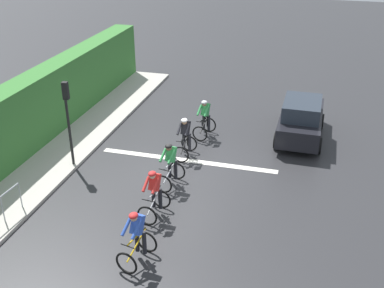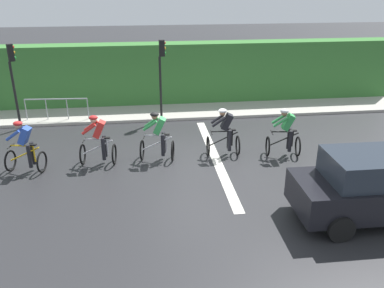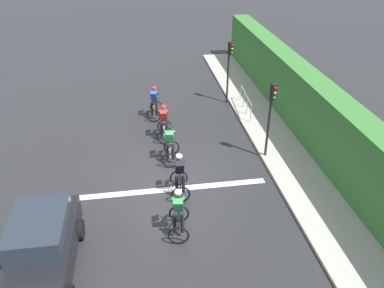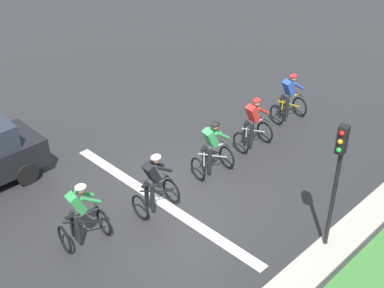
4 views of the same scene
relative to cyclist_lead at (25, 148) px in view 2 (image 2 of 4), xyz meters
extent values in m
plane|color=#28282B|center=(0.26, -5.21, -0.80)|extent=(80.00, 80.00, 0.00)
cube|color=#ADA89E|center=(5.52, -3.21, -0.74)|extent=(2.80, 24.97, 0.12)
cube|color=gray|center=(6.42, -3.21, -0.49)|extent=(0.44, 24.97, 0.62)
cube|color=#387533|center=(6.72, -3.21, 0.63)|extent=(1.10, 24.97, 2.85)
cube|color=silver|center=(0.26, -6.00, -0.79)|extent=(7.00, 0.30, 0.01)
torus|color=black|center=(0.11, 0.54, -0.46)|extent=(0.68, 0.20, 0.68)
torus|color=black|center=(-0.10, -0.46, -0.46)|extent=(0.68, 0.20, 0.68)
cylinder|color=gold|center=(0.01, 0.04, -0.21)|extent=(0.25, 0.98, 0.51)
cylinder|color=gold|center=(-0.06, -0.26, -0.18)|extent=(0.04, 0.04, 0.55)
cylinder|color=gold|center=(0.02, 0.09, 0.07)|extent=(0.19, 0.71, 0.04)
cube|color=black|center=(-0.06, -0.26, 0.11)|extent=(0.14, 0.24, 0.04)
cylinder|color=black|center=(0.09, 0.44, 0.04)|extent=(0.42, 0.12, 0.03)
cube|color=#2D51B7|center=(-0.01, -0.06, 0.41)|extent=(0.38, 0.46, 0.57)
sphere|color=tan|center=(0.02, 0.09, 0.72)|extent=(0.20, 0.20, 0.20)
ellipsoid|color=red|center=(0.02, 0.09, 0.79)|extent=(0.29, 0.32, 0.14)
cylinder|color=black|center=(-0.15, -0.14, -0.23)|extent=(0.12, 0.12, 0.74)
cylinder|color=black|center=(0.08, -0.19, -0.23)|extent=(0.12, 0.12, 0.74)
cylinder|color=#2D51B7|center=(-0.11, 0.25, 0.47)|extent=(0.19, 0.49, 0.37)
cylinder|color=#2D51B7|center=(0.20, 0.18, 0.47)|extent=(0.19, 0.49, 0.37)
torus|color=black|center=(0.33, -1.64, -0.46)|extent=(0.68, 0.14, 0.68)
torus|color=black|center=(0.21, -2.66, -0.46)|extent=(0.68, 0.14, 0.68)
cylinder|color=silver|center=(0.27, -2.15, -0.21)|extent=(0.15, 0.99, 0.51)
cylinder|color=silver|center=(0.24, -2.46, -0.18)|extent=(0.04, 0.04, 0.55)
cylinder|color=silver|center=(0.28, -2.10, 0.07)|extent=(0.12, 0.71, 0.04)
cube|color=black|center=(0.24, -2.46, 0.11)|extent=(0.12, 0.23, 0.04)
cylinder|color=black|center=(0.32, -1.75, 0.04)|extent=(0.42, 0.08, 0.03)
cube|color=red|center=(0.26, -2.25, 0.41)|extent=(0.34, 0.44, 0.57)
sphere|color=beige|center=(0.28, -2.10, 0.72)|extent=(0.20, 0.20, 0.20)
ellipsoid|color=red|center=(0.28, -2.10, 0.79)|extent=(0.27, 0.31, 0.14)
cylinder|color=black|center=(0.13, -2.34, -0.23)|extent=(0.12, 0.12, 0.74)
cylinder|color=black|center=(0.37, -2.37, -0.23)|extent=(0.12, 0.12, 0.74)
cylinder|color=red|center=(0.13, -1.95, 0.47)|extent=(0.14, 0.48, 0.37)
cylinder|color=red|center=(0.45, -1.99, 0.47)|extent=(0.14, 0.48, 0.37)
torus|color=black|center=(0.44, -3.56, -0.46)|extent=(0.68, 0.18, 0.68)
torus|color=black|center=(0.26, -4.56, -0.46)|extent=(0.68, 0.18, 0.68)
cylinder|color=silver|center=(0.35, -4.06, -0.21)|extent=(0.22, 0.98, 0.51)
cylinder|color=silver|center=(0.30, -4.36, -0.18)|extent=(0.04, 0.04, 0.55)
cylinder|color=silver|center=(0.36, -4.01, 0.07)|extent=(0.17, 0.71, 0.04)
cube|color=black|center=(0.30, -4.36, 0.11)|extent=(0.14, 0.23, 0.04)
cylinder|color=black|center=(0.43, -3.66, 0.04)|extent=(0.42, 0.10, 0.03)
cube|color=green|center=(0.34, -4.16, 0.41)|extent=(0.37, 0.46, 0.57)
sphere|color=#9E7051|center=(0.36, -4.01, 0.72)|extent=(0.20, 0.20, 0.20)
ellipsoid|color=black|center=(0.36, -4.01, 0.79)|extent=(0.29, 0.32, 0.14)
cylinder|color=black|center=(0.20, -4.24, -0.23)|extent=(0.12, 0.12, 0.74)
cylinder|color=black|center=(0.44, -4.28, -0.23)|extent=(0.12, 0.12, 0.74)
cylinder|color=green|center=(0.23, -3.85, 0.47)|extent=(0.17, 0.49, 0.37)
cylinder|color=green|center=(0.54, -3.91, 0.47)|extent=(0.17, 0.49, 0.37)
torus|color=black|center=(0.48, -5.78, -0.46)|extent=(0.68, 0.10, 0.68)
torus|color=black|center=(0.42, -6.80, -0.46)|extent=(0.68, 0.10, 0.68)
cylinder|color=black|center=(0.45, -6.29, -0.21)|extent=(0.10, 0.99, 0.51)
cylinder|color=black|center=(0.43, -6.60, -0.18)|extent=(0.04, 0.04, 0.55)
cylinder|color=black|center=(0.45, -6.24, 0.07)|extent=(0.08, 0.72, 0.04)
cube|color=black|center=(0.43, -6.60, 0.11)|extent=(0.11, 0.23, 0.04)
cylinder|color=black|center=(0.47, -5.89, 0.04)|extent=(0.42, 0.06, 0.03)
cube|color=black|center=(0.44, -6.39, 0.41)|extent=(0.32, 0.43, 0.57)
sphere|color=#9E7051|center=(0.45, -6.24, 0.72)|extent=(0.20, 0.20, 0.20)
ellipsoid|color=silver|center=(0.45, -6.24, 0.79)|extent=(0.26, 0.29, 0.14)
cylinder|color=black|center=(0.32, -6.49, -0.23)|extent=(0.12, 0.12, 0.74)
cylinder|color=black|center=(0.56, -6.50, -0.23)|extent=(0.12, 0.12, 0.74)
cylinder|color=black|center=(0.30, -6.10, 0.47)|extent=(0.12, 0.48, 0.37)
cylinder|color=black|center=(0.62, -6.12, 0.47)|extent=(0.12, 0.48, 0.37)
torus|color=black|center=(0.23, -7.79, -0.46)|extent=(0.68, 0.16, 0.68)
torus|color=black|center=(0.08, -8.80, -0.46)|extent=(0.68, 0.16, 0.68)
cylinder|color=black|center=(0.16, -8.30, -0.21)|extent=(0.19, 0.98, 0.51)
cylinder|color=black|center=(0.11, -8.60, -0.18)|extent=(0.04, 0.04, 0.55)
cylinder|color=black|center=(0.17, -8.25, 0.07)|extent=(0.15, 0.71, 0.04)
cube|color=black|center=(0.11, -8.60, 0.11)|extent=(0.13, 0.23, 0.04)
cylinder|color=black|center=(0.22, -7.89, 0.04)|extent=(0.42, 0.09, 0.03)
cube|color=green|center=(0.14, -8.40, 0.41)|extent=(0.36, 0.45, 0.57)
sphere|color=#9E7051|center=(0.17, -8.25, 0.72)|extent=(0.20, 0.20, 0.20)
ellipsoid|color=silver|center=(0.17, -8.25, 0.79)|extent=(0.28, 0.31, 0.14)
cylinder|color=black|center=(0.01, -8.48, -0.23)|extent=(0.12, 0.12, 0.74)
cylinder|color=black|center=(0.25, -8.52, -0.23)|extent=(0.12, 0.12, 0.74)
cylinder|color=green|center=(0.03, -8.09, 0.47)|extent=(0.16, 0.49, 0.37)
cylinder|color=green|center=(0.34, -8.14, 0.47)|extent=(0.16, 0.49, 0.37)
cube|color=black|center=(-3.80, -9.30, -0.10)|extent=(1.75, 4.12, 0.80)
cube|color=#262D38|center=(-3.79, -9.05, 0.63)|extent=(1.52, 2.15, 0.66)
cylinder|color=black|center=(-2.95, -8.04, -0.48)|extent=(0.23, 0.64, 0.64)
cylinder|color=black|center=(-4.61, -8.02, -0.48)|extent=(0.23, 0.64, 0.64)
cylinder|color=black|center=(4.31, -4.41, 0.55)|extent=(0.10, 0.10, 2.70)
cube|color=black|center=(4.33, -4.51, 2.22)|extent=(0.23, 0.23, 0.64)
sphere|color=red|center=(4.34, -4.62, 2.42)|extent=(0.11, 0.11, 0.11)
sphere|color=orange|center=(4.34, -4.62, 2.22)|extent=(0.11, 0.11, 0.11)
sphere|color=green|center=(4.34, -4.62, 2.02)|extent=(0.11, 0.11, 0.11)
cylinder|color=black|center=(3.98, 1.25, 0.55)|extent=(0.10, 0.10, 2.70)
cube|color=black|center=(4.03, 1.17, 2.22)|extent=(0.27, 0.27, 0.64)
sphere|color=red|center=(4.09, 1.07, 2.42)|extent=(0.11, 0.11, 0.11)
sphere|color=orange|center=(4.09, 1.07, 2.22)|extent=(0.11, 0.11, 0.11)
sphere|color=green|center=(4.09, 1.07, 2.02)|extent=(0.11, 0.11, 0.11)
cylinder|color=#999EA3|center=(4.62, -0.10, 0.20)|extent=(0.22, 2.54, 0.05)
cylinder|color=#999EA3|center=(4.54, -1.37, -0.30)|extent=(0.04, 0.04, 1.00)
cylinder|color=#999EA3|center=(4.60, -0.53, -0.30)|extent=(0.04, 0.04, 1.00)
cylinder|color=#999EA3|center=(4.65, 0.32, -0.30)|extent=(0.04, 0.04, 1.00)
cylinder|color=#999EA3|center=(4.71, 1.16, -0.30)|extent=(0.04, 0.04, 1.00)
camera|label=1|loc=(-4.13, 9.51, 7.97)|focal=44.08mm
camera|label=2|loc=(-11.80, -3.67, 4.86)|focal=37.39mm
camera|label=3|loc=(-0.85, -17.53, 8.04)|focal=36.18mm
camera|label=4|loc=(8.52, -13.09, 7.72)|focal=48.35mm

